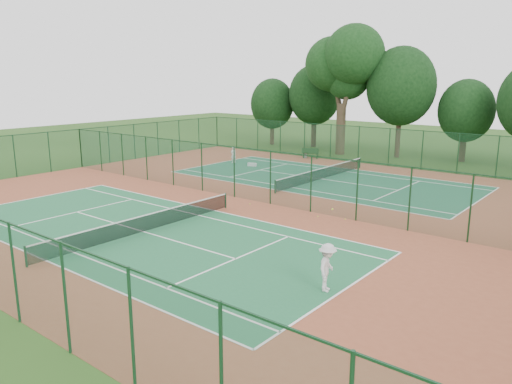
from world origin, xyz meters
TOP-DOWN VIEW (x-y plane):
  - ground at (0.00, 0.00)m, footprint 120.00×120.00m
  - red_pad at (0.00, 0.00)m, footprint 40.00×36.00m
  - court_near at (0.00, -9.00)m, footprint 23.77×10.97m
  - court_far at (0.00, 9.00)m, footprint 23.77×10.97m
  - fence_north at (0.00, 18.00)m, footprint 40.00×0.09m
  - fence_west at (-20.00, 0.00)m, footprint 0.09×36.00m
  - fence_divider at (0.00, 0.00)m, footprint 40.00×0.09m
  - tennis_net_near at (0.00, -9.00)m, footprint 0.10×12.90m
  - tennis_net_far at (0.00, 9.00)m, footprint 0.10×12.90m
  - player_near at (11.38, -9.41)m, footprint 1.03×1.37m
  - player_far at (-10.78, 10.43)m, footprint 0.50×0.65m
  - trash_bin at (-7.17, 17.36)m, footprint 0.55×0.55m
  - bench at (-6.49, 17.29)m, footprint 1.76×1.10m
  - kit_bag at (-8.19, 10.08)m, footprint 0.86×0.51m
  - stray_ball_a at (7.14, -0.22)m, footprint 0.07×0.07m
  - stray_ball_b at (5.60, -0.72)m, footprint 0.07×0.07m
  - stray_ball_c at (0.62, -0.96)m, footprint 0.07×0.07m
  - big_tree at (-5.49, 21.84)m, footprint 8.62×6.31m
  - evergreen_row at (0.50, 24.25)m, footprint 39.00×5.00m

SIDE VIEW (x-z plane):
  - ground at x=0.00m, z-range 0.00..0.00m
  - evergreen_row at x=0.50m, z-range -6.00..6.00m
  - red_pad at x=0.00m, z-range 0.00..0.01m
  - court_near at x=0.00m, z-range 0.01..0.02m
  - court_far at x=0.00m, z-range 0.01..0.02m
  - stray_ball_b at x=5.60m, z-range 0.01..0.08m
  - stray_ball_c at x=0.62m, z-range 0.01..0.08m
  - stray_ball_a at x=7.14m, z-range 0.01..0.08m
  - kit_bag at x=-8.19m, z-range 0.01..0.31m
  - trash_bin at x=-7.17m, z-range 0.01..0.80m
  - tennis_net_near at x=0.00m, z-range 0.06..1.03m
  - tennis_net_far at x=0.00m, z-range 0.06..1.03m
  - bench at x=-6.49m, z-range 0.03..1.08m
  - player_far at x=-10.78m, z-range 0.02..1.60m
  - player_near at x=11.38m, z-range 0.02..1.91m
  - fence_west at x=-20.00m, z-range 0.01..3.51m
  - fence_north at x=0.00m, z-range 0.01..3.51m
  - fence_divider at x=0.00m, z-range 0.01..3.51m
  - big_tree at x=-5.49m, z-range 2.76..16.01m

